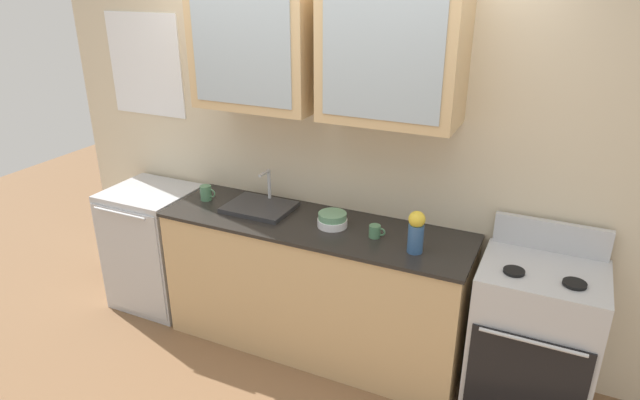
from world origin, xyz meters
TOP-DOWN VIEW (x-y plane):
  - ground_plane at (0.00, 0.00)m, footprint 10.00×10.00m
  - back_wall_unit at (-0.00, 0.28)m, footprint 4.26×0.48m
  - counter at (0.00, 0.00)m, footprint 2.01×0.60m
  - stove_range at (1.37, -0.00)m, footprint 0.66×0.59m
  - sink_faucet at (-0.43, 0.05)m, footprint 0.44×0.34m
  - bowl_stack at (0.12, 0.02)m, footprint 0.19×0.19m
  - vase at (0.68, -0.10)m, footprint 0.09×0.09m
  - cup_near_sink at (-0.84, 0.03)m, footprint 0.12×0.08m
  - cup_near_bowls at (0.41, -0.02)m, footprint 0.10×0.07m
  - dishwasher at (-1.33, -0.00)m, footprint 0.60×0.59m

SIDE VIEW (x-z plane):
  - ground_plane at x=0.00m, z-range 0.00..0.00m
  - dishwasher at x=-1.33m, z-range 0.00..0.92m
  - counter at x=0.00m, z-range 0.00..0.92m
  - stove_range at x=1.37m, z-range -0.08..1.02m
  - sink_faucet at x=-0.43m, z-range 0.82..1.06m
  - cup_near_bowls at x=0.41m, z-range 0.92..1.00m
  - bowl_stack at x=0.12m, z-range 0.92..1.01m
  - cup_near_sink at x=-0.84m, z-range 0.92..1.03m
  - vase at x=0.68m, z-range 0.93..1.18m
  - back_wall_unit at x=0.00m, z-range 0.15..3.01m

